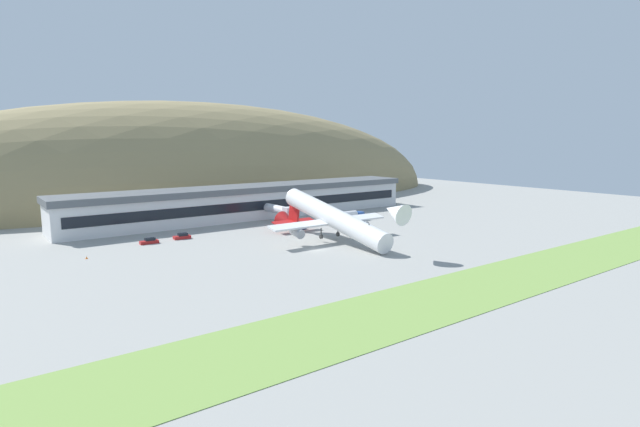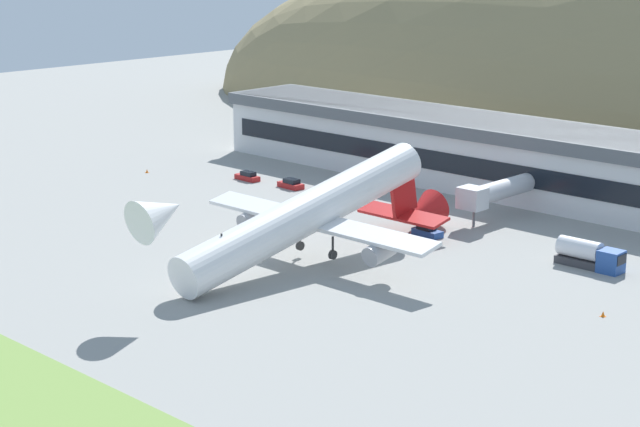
{
  "view_description": "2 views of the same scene",
  "coord_description": "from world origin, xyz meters",
  "px_view_note": "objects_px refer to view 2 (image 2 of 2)",
  "views": [
    {
      "loc": [
        -66.81,
        -91.46,
        25.64
      ],
      "look_at": [
        8.58,
        9.52,
        6.6
      ],
      "focal_mm": 28.0,
      "sensor_mm": 36.0,
      "label": 1
    },
    {
      "loc": [
        92.82,
        -80.85,
        37.33
      ],
      "look_at": [
        7.75,
        8.23,
        5.2
      ],
      "focal_mm": 60.0,
      "sensor_mm": 36.0,
      "label": 2
    }
  ],
  "objects_px": {
    "service_car_0": "(248,177)",
    "fuel_truck": "(589,255)",
    "service_car_1": "(427,231)",
    "traffic_cone_0": "(603,314)",
    "terminal_building": "(544,159)",
    "traffic_cone_1": "(147,171)",
    "jetway_0": "(494,192)",
    "service_car_2": "(291,184)",
    "cargo_airplane": "(311,215)"
  },
  "relations": [
    {
      "from": "service_car_0",
      "to": "fuel_truck",
      "type": "bearing_deg",
      "value": -3.31
    },
    {
      "from": "service_car_1",
      "to": "traffic_cone_0",
      "type": "distance_m",
      "value": 33.46
    },
    {
      "from": "terminal_building",
      "to": "service_car_0",
      "type": "xyz_separation_m",
      "value": [
        -40.19,
        -21.57,
        -5.35
      ]
    },
    {
      "from": "service_car_0",
      "to": "traffic_cone_1",
      "type": "height_order",
      "value": "service_car_0"
    },
    {
      "from": "jetway_0",
      "to": "service_car_2",
      "type": "relative_size",
      "value": 3.3
    },
    {
      "from": "jetway_0",
      "to": "traffic_cone_1",
      "type": "xyz_separation_m",
      "value": [
        -57.99,
        -13.84,
        -3.71
      ]
    },
    {
      "from": "cargo_airplane",
      "to": "traffic_cone_1",
      "type": "bearing_deg",
      "value": 162.48
    },
    {
      "from": "jetway_0",
      "to": "traffic_cone_1",
      "type": "height_order",
      "value": "jetway_0"
    },
    {
      "from": "cargo_airplane",
      "to": "traffic_cone_0",
      "type": "relative_size",
      "value": 84.47
    },
    {
      "from": "service_car_0",
      "to": "fuel_truck",
      "type": "xyz_separation_m",
      "value": [
        62.27,
        -3.6,
        0.93
      ]
    },
    {
      "from": "service_car_0",
      "to": "fuel_truck",
      "type": "height_order",
      "value": "fuel_truck"
    },
    {
      "from": "cargo_airplane",
      "to": "traffic_cone_1",
      "type": "xyz_separation_m",
      "value": [
        -53.64,
        16.93,
        -5.57
      ]
    },
    {
      "from": "service_car_0",
      "to": "fuel_truck",
      "type": "distance_m",
      "value": 62.38
    },
    {
      "from": "traffic_cone_0",
      "to": "fuel_truck",
      "type": "bearing_deg",
      "value": 124.98
    },
    {
      "from": "terminal_building",
      "to": "service_car_0",
      "type": "bearing_deg",
      "value": -151.77
    },
    {
      "from": "service_car_2",
      "to": "terminal_building",
      "type": "bearing_deg",
      "value": 33.26
    },
    {
      "from": "jetway_0",
      "to": "traffic_cone_1",
      "type": "distance_m",
      "value": 59.73
    },
    {
      "from": "terminal_building",
      "to": "service_car_1",
      "type": "bearing_deg",
      "value": -89.63
    },
    {
      "from": "terminal_building",
      "to": "traffic_cone_0",
      "type": "xyz_separation_m",
      "value": [
        31.64,
        -38.83,
        -5.66
      ]
    },
    {
      "from": "service_car_0",
      "to": "traffic_cone_1",
      "type": "relative_size",
      "value": 7.69
    },
    {
      "from": "terminal_building",
      "to": "service_car_2",
      "type": "bearing_deg",
      "value": -146.74
    },
    {
      "from": "service_car_2",
      "to": "traffic_cone_1",
      "type": "distance_m",
      "value": 26.07
    },
    {
      "from": "service_car_1",
      "to": "fuel_truck",
      "type": "xyz_separation_m",
      "value": [
        21.91,
        2.27,
        0.89
      ]
    },
    {
      "from": "traffic_cone_1",
      "to": "jetway_0",
      "type": "bearing_deg",
      "value": 13.42
    },
    {
      "from": "cargo_airplane",
      "to": "traffic_cone_0",
      "type": "height_order",
      "value": "cargo_airplane"
    },
    {
      "from": "traffic_cone_1",
      "to": "traffic_cone_0",
      "type": "bearing_deg",
      "value": -6.32
    },
    {
      "from": "fuel_truck",
      "to": "traffic_cone_0",
      "type": "distance_m",
      "value": 16.72
    },
    {
      "from": "traffic_cone_0",
      "to": "jetway_0",
      "type": "bearing_deg",
      "value": 141.63
    },
    {
      "from": "service_car_1",
      "to": "fuel_truck",
      "type": "bearing_deg",
      "value": 5.93
    },
    {
      "from": "service_car_2",
      "to": "traffic_cone_0",
      "type": "xyz_separation_m",
      "value": [
        63.1,
        -18.2,
        -0.33
      ]
    },
    {
      "from": "cargo_airplane",
      "to": "fuel_truck",
      "type": "xyz_separation_m",
      "value": [
        24.55,
        20.87,
        -4.33
      ]
    },
    {
      "from": "cargo_airplane",
      "to": "jetway_0",
      "type": "bearing_deg",
      "value": 81.95
    },
    {
      "from": "jetway_0",
      "to": "cargo_airplane",
      "type": "xyz_separation_m",
      "value": [
        -4.35,
        -30.77,
        1.86
      ]
    },
    {
      "from": "service_car_0",
      "to": "service_car_2",
      "type": "xyz_separation_m",
      "value": [
        8.74,
        0.94,
        0.02
      ]
    },
    {
      "from": "service_car_0",
      "to": "traffic_cone_1",
      "type": "xyz_separation_m",
      "value": [
        -15.91,
        -7.54,
        -0.31
      ]
    },
    {
      "from": "cargo_airplane",
      "to": "fuel_truck",
      "type": "distance_m",
      "value": 32.51
    },
    {
      "from": "terminal_building",
      "to": "jetway_0",
      "type": "relative_size",
      "value": 8.3
    },
    {
      "from": "service_car_0",
      "to": "cargo_airplane",
      "type": "bearing_deg",
      "value": -32.97
    },
    {
      "from": "terminal_building",
      "to": "service_car_1",
      "type": "xyz_separation_m",
      "value": [
        0.18,
        -27.45,
        -5.31
      ]
    },
    {
      "from": "jetway_0",
      "to": "terminal_building",
      "type": "bearing_deg",
      "value": 97.05
    },
    {
      "from": "service_car_0",
      "to": "service_car_2",
      "type": "height_order",
      "value": "service_car_2"
    },
    {
      "from": "jetway_0",
      "to": "service_car_2",
      "type": "xyz_separation_m",
      "value": [
        -33.34,
        -5.35,
        -3.38
      ]
    },
    {
      "from": "cargo_airplane",
      "to": "traffic_cone_1",
      "type": "height_order",
      "value": "cargo_airplane"
    },
    {
      "from": "fuel_truck",
      "to": "traffic_cone_1",
      "type": "relative_size",
      "value": 14.01
    },
    {
      "from": "cargo_airplane",
      "to": "service_car_2",
      "type": "relative_size",
      "value": 11.18
    },
    {
      "from": "service_car_1",
      "to": "jetway_0",
      "type": "bearing_deg",
      "value": 81.99
    },
    {
      "from": "cargo_airplane",
      "to": "service_car_1",
      "type": "xyz_separation_m",
      "value": [
        2.64,
        18.6,
        -5.22
      ]
    },
    {
      "from": "service_car_1",
      "to": "service_car_2",
      "type": "distance_m",
      "value": 32.36
    },
    {
      "from": "service_car_2",
      "to": "fuel_truck",
      "type": "bearing_deg",
      "value": -4.85
    },
    {
      "from": "cargo_airplane",
      "to": "service_car_0",
      "type": "relative_size",
      "value": 10.99
    }
  ]
}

